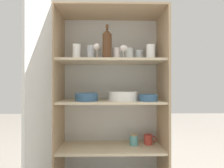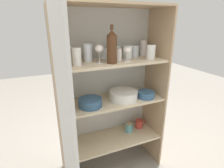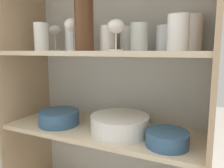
{
  "view_description": "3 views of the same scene",
  "coord_description": "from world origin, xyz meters",
  "px_view_note": "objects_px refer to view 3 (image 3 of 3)",
  "views": [
    {
      "loc": [
        -0.02,
        -1.39,
        0.89
      ],
      "look_at": [
        0.01,
        0.15,
        0.9
      ],
      "focal_mm": 28.0,
      "sensor_mm": 36.0,
      "label": 1
    },
    {
      "loc": [
        -0.57,
        -1.16,
        1.41
      ],
      "look_at": [
        -0.0,
        0.16,
        0.91
      ],
      "focal_mm": 28.0,
      "sensor_mm": 36.0,
      "label": 2
    },
    {
      "loc": [
        0.46,
        -0.7,
        1.11
      ],
      "look_at": [
        0.05,
        0.18,
        0.96
      ],
      "focal_mm": 35.0,
      "sensor_mm": 36.0,
      "label": 3
    }
  ],
  "objects_px": {
    "serving_bowl_small": "(167,138)",
    "plate_stack_white": "(120,124)",
    "mixing_bowl_large": "(59,117)",
    "wine_bottle": "(84,19)"
  },
  "relations": [
    {
      "from": "plate_stack_white",
      "to": "serving_bowl_small",
      "type": "distance_m",
      "value": 0.22
    },
    {
      "from": "serving_bowl_small",
      "to": "plate_stack_white",
      "type": "bearing_deg",
      "value": 168.35
    },
    {
      "from": "wine_bottle",
      "to": "plate_stack_white",
      "type": "height_order",
      "value": "wine_bottle"
    },
    {
      "from": "wine_bottle",
      "to": "mixing_bowl_large",
      "type": "bearing_deg",
      "value": 167.79
    },
    {
      "from": "plate_stack_white",
      "to": "serving_bowl_small",
      "type": "relative_size",
      "value": 1.57
    },
    {
      "from": "wine_bottle",
      "to": "plate_stack_white",
      "type": "distance_m",
      "value": 0.47
    },
    {
      "from": "mixing_bowl_large",
      "to": "plate_stack_white",
      "type": "bearing_deg",
      "value": 3.37
    },
    {
      "from": "wine_bottle",
      "to": "plate_stack_white",
      "type": "bearing_deg",
      "value": 22.44
    },
    {
      "from": "plate_stack_white",
      "to": "serving_bowl_small",
      "type": "height_order",
      "value": "plate_stack_white"
    },
    {
      "from": "plate_stack_white",
      "to": "mixing_bowl_large",
      "type": "xyz_separation_m",
      "value": [
        -0.32,
        -0.02,
        -0.0
      ]
    }
  ]
}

